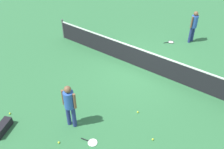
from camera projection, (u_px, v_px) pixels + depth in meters
ground_plane at (142, 68)px, 11.30m from camera, size 40.00×40.00×0.00m
court_net at (143, 59)px, 11.00m from camera, size 10.09×0.09×1.07m
player_near_side at (69, 103)px, 7.95m from camera, size 0.53×0.40×1.70m
player_far_side at (194, 24)px, 12.73m from camera, size 0.42×0.53×1.70m
tennis_racket_near_player at (92, 142)px, 7.93m from camera, size 0.61×0.37×0.03m
tennis_racket_far_player at (171, 42)px, 13.26m from camera, size 0.50×0.56×0.03m
tennis_ball_near_player at (10, 114)px, 8.93m from camera, size 0.07×0.07×0.07m
tennis_ball_midcourt at (138, 112)px, 8.99m from camera, size 0.07×0.07×0.07m
tennis_ball_stray_left at (153, 139)px, 8.00m from camera, size 0.07×0.07×0.07m
tennis_ball_stray_right at (59, 142)px, 7.90m from camera, size 0.07×0.07×0.07m
equipment_bag at (3, 127)px, 8.27m from camera, size 0.56×0.85×0.28m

